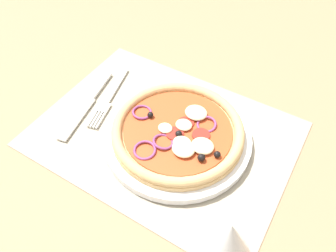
% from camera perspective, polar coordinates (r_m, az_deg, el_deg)
% --- Properties ---
extents(ground_plane, '(1.90, 1.40, 0.02)m').
position_cam_1_polar(ground_plane, '(0.64, -0.68, -2.10)').
color(ground_plane, '#9E7A56').
extents(placemat, '(0.47, 0.35, 0.00)m').
position_cam_1_polar(placemat, '(0.62, -0.69, -1.30)').
color(placemat, '#A39984').
rests_on(placemat, ground_plane).
extents(plate, '(0.27, 0.27, 0.01)m').
position_cam_1_polar(plate, '(0.61, 1.63, -1.86)').
color(plate, white).
rests_on(plate, placemat).
extents(pizza, '(0.24, 0.24, 0.03)m').
position_cam_1_polar(pizza, '(0.59, 1.73, -0.80)').
color(pizza, tan).
rests_on(pizza, plate).
extents(fork, '(0.06, 0.18, 0.00)m').
position_cam_1_polar(fork, '(0.69, -10.23, 4.52)').
color(fork, silver).
rests_on(fork, placemat).
extents(knife, '(0.06, 0.20, 0.01)m').
position_cam_1_polar(knife, '(0.69, -13.86, 3.62)').
color(knife, silver).
rests_on(knife, placemat).
extents(wine_glass, '(0.07, 0.07, 0.15)m').
position_cam_1_polar(wine_glass, '(0.41, 10.06, -19.12)').
color(wine_glass, silver).
rests_on(wine_glass, ground_plane).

